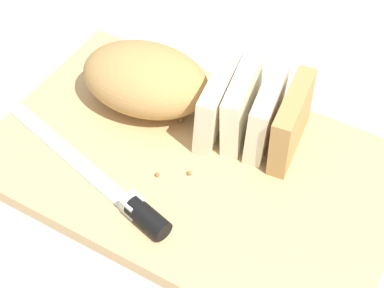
% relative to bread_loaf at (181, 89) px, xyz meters
% --- Properties ---
extents(ground_plane, '(3.00, 3.00, 0.00)m').
position_rel_bread_loaf_xyz_m(ground_plane, '(0.05, -0.06, -0.06)').
color(ground_plane, beige).
extents(cutting_board, '(0.49, 0.31, 0.02)m').
position_rel_bread_loaf_xyz_m(cutting_board, '(0.05, -0.06, -0.05)').
color(cutting_board, tan).
rests_on(cutting_board, ground_plane).
extents(bread_loaf, '(0.29, 0.14, 0.08)m').
position_rel_bread_loaf_xyz_m(bread_loaf, '(0.00, 0.00, 0.00)').
color(bread_loaf, tan).
rests_on(bread_loaf, cutting_board).
extents(bread_knife, '(0.27, 0.10, 0.02)m').
position_rel_bread_loaf_xyz_m(bread_knife, '(0.01, -0.15, -0.03)').
color(bread_knife, silver).
rests_on(bread_knife, cutting_board).
extents(crumb_near_knife, '(0.01, 0.01, 0.01)m').
position_rel_bread_loaf_xyz_m(crumb_near_knife, '(0.01, -0.01, -0.04)').
color(crumb_near_knife, '#996633').
rests_on(crumb_near_knife, cutting_board).
extents(crumb_near_loaf, '(0.01, 0.01, 0.01)m').
position_rel_bread_loaf_xyz_m(crumb_near_loaf, '(0.02, -0.10, -0.04)').
color(crumb_near_loaf, '#996633').
rests_on(crumb_near_loaf, cutting_board).
extents(crumb_stray_left, '(0.01, 0.01, 0.01)m').
position_rel_bread_loaf_xyz_m(crumb_stray_left, '(0.05, -0.08, -0.04)').
color(crumb_stray_left, '#996633').
rests_on(crumb_stray_left, cutting_board).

